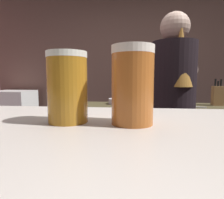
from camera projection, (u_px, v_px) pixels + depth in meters
name	position (u px, v px, depth m)	size (l,w,h in m)	color
wall_back	(134.00, 68.00, 3.47)	(5.20, 0.10, 2.70)	brown
prep_counter	(169.00, 149.00, 2.02)	(2.10, 0.60, 0.89)	#494128
back_shelf	(150.00, 115.00, 3.25)	(0.80, 0.36, 1.13)	#353642
mini_fridge	(14.00, 119.00, 3.34)	(0.62, 0.58, 0.96)	white
bartender	(173.00, 105.00, 1.52)	(0.49, 0.55, 1.67)	#2F2838
knife_block	(217.00, 95.00, 2.01)	(0.10, 0.08, 0.28)	olive
mixing_bowl	(118.00, 101.00, 2.14)	(0.21, 0.21, 0.06)	silver
chefs_knife	(193.00, 107.00, 1.90)	(0.24, 0.03, 0.01)	silver
pint_glass_near	(67.00, 87.00, 0.37)	(0.08, 0.08, 0.13)	#AF731E
pint_glass_far	(132.00, 85.00, 0.36)	(0.08, 0.08, 0.14)	#BB6427
bottle_soy	(149.00, 75.00, 3.25)	(0.06, 0.06, 0.25)	#DACD86
bottle_hot_sauce	(142.00, 76.00, 3.27)	(0.07, 0.07, 0.19)	#305896
bottle_olive_oil	(132.00, 76.00, 3.23)	(0.06, 0.06, 0.21)	#4F8E3A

